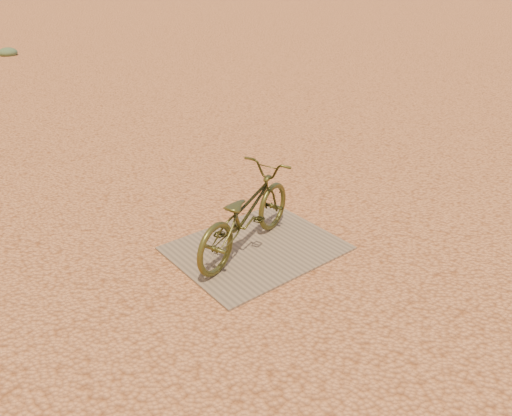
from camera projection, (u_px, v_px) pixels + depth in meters
ground at (190, 243)px, 5.07m from camera, size 120.00×120.00×0.00m
plywood_board at (256, 248)px, 4.96m from camera, size 1.58×1.25×0.02m
bicycle at (245, 213)px, 4.76m from camera, size 1.60×1.01×0.80m
kale_b at (9, 55)px, 14.52m from camera, size 0.52×0.52×0.29m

